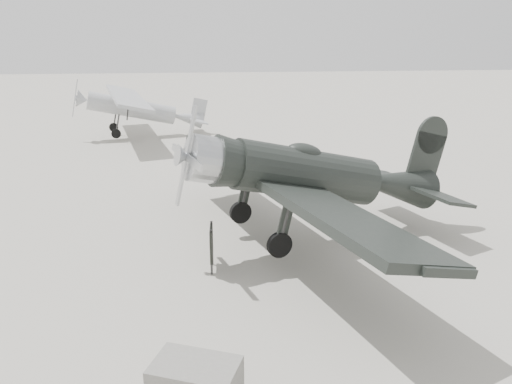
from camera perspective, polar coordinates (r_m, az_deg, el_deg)
ground at (r=17.53m, az=-0.27°, el=-5.37°), size 160.00×160.00×0.00m
lowwing_monoplane at (r=16.61m, az=7.00°, el=1.82°), size 10.04×13.80×4.46m
highwing_monoplane at (r=35.56m, az=-13.43°, el=9.64°), size 8.93×12.49×3.53m
equipment_block at (r=10.38m, az=-6.92°, el=-20.77°), size 1.92×1.59×0.83m
sign_board at (r=15.07m, az=-5.12°, el=-5.85°), size 0.14×1.00×1.44m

